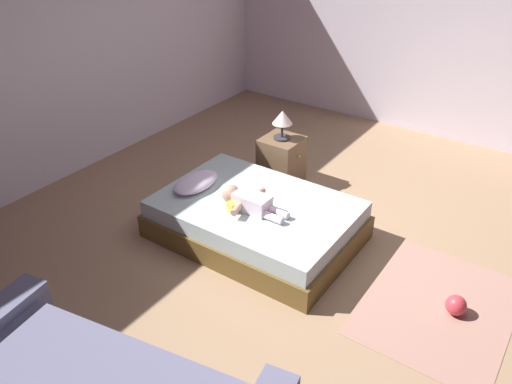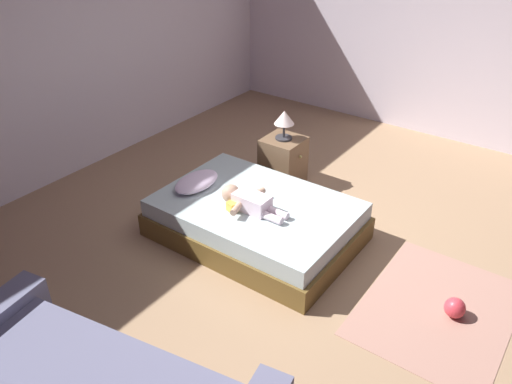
# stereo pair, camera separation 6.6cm
# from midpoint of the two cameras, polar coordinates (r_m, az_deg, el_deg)

# --- Properties ---
(ground_plane) EXTENTS (8.00, 8.00, 0.00)m
(ground_plane) POSITION_cam_midpoint_polar(r_m,az_deg,el_deg) (4.40, 7.25, -6.80)
(ground_plane) COLOR #A07E5E
(wall_behind_bed) EXTENTS (8.00, 0.12, 2.72)m
(wall_behind_bed) POSITION_cam_midpoint_polar(r_m,az_deg,el_deg) (5.65, -20.59, 15.66)
(wall_behind_bed) COLOR silver
(wall_behind_bed) RESTS_ON ground_plane
(wall_side) EXTENTS (0.12, 6.00, 2.72)m
(wall_side) POSITION_cam_midpoint_polar(r_m,az_deg,el_deg) (6.46, 21.48, 17.24)
(wall_side) COLOR silver
(wall_side) RESTS_ON ground_plane
(bed) EXTENTS (1.19, 1.72, 0.36)m
(bed) POSITION_cam_midpoint_polar(r_m,az_deg,el_deg) (4.45, -0.43, -3.15)
(bed) COLOR brown
(bed) RESTS_ON ground_plane
(pillow) EXTENTS (0.48, 0.29, 0.11)m
(pillow) POSITION_cam_midpoint_polar(r_m,az_deg,el_deg) (4.57, -7.20, 1.11)
(pillow) COLOR silver
(pillow) RESTS_ON bed
(baby) EXTENTS (0.45, 0.63, 0.16)m
(baby) POSITION_cam_midpoint_polar(r_m,az_deg,el_deg) (4.23, -1.37, -1.03)
(baby) COLOR white
(baby) RESTS_ON bed
(toothbrush) EXTENTS (0.07, 0.16, 0.02)m
(toothbrush) POSITION_cam_midpoint_polar(r_m,az_deg,el_deg) (4.46, 0.07, -0.12)
(toothbrush) COLOR purple
(toothbrush) RESTS_ON bed
(nightstand) EXTENTS (0.39, 0.42, 0.51)m
(nightstand) POSITION_cam_midpoint_polar(r_m,az_deg,el_deg) (5.26, 2.51, 3.53)
(nightstand) COLOR brown
(nightstand) RESTS_ON ground_plane
(lamp) EXTENTS (0.20, 0.20, 0.30)m
(lamp) POSITION_cam_midpoint_polar(r_m,az_deg,el_deg) (5.06, 2.63, 8.20)
(lamp) COLOR #333338
(lamp) RESTS_ON nightstand
(rug) EXTENTS (1.34, 1.01, 0.01)m
(rug) POSITION_cam_midpoint_polar(r_m,az_deg,el_deg) (4.09, 19.48, -12.09)
(rug) COLOR tan
(rug) RESTS_ON ground_plane
(toy_ball) EXTENTS (0.15, 0.15, 0.15)m
(toy_ball) POSITION_cam_midpoint_polar(r_m,az_deg,el_deg) (4.02, 21.20, -11.84)
(toy_ball) COLOR #D43844
(toy_ball) RESTS_ON rug
(toy_block) EXTENTS (0.10, 0.10, 0.08)m
(toy_block) POSITION_cam_midpoint_polar(r_m,az_deg,el_deg) (4.22, -3.07, -1.66)
(toy_block) COLOR #E9BF44
(toy_block) RESTS_ON bed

